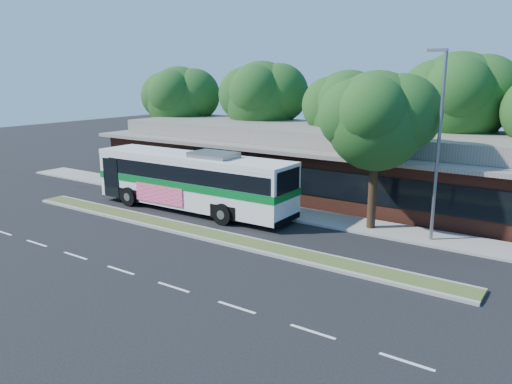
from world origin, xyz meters
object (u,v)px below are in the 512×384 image
(lamp_post, at_px, (438,141))
(transit_bus, at_px, (193,177))
(sidewalk_tree, at_px, (384,119))
(sedan, at_px, (164,168))

(lamp_post, xyz_separation_m, transit_bus, (-13.24, -2.20, -2.87))
(lamp_post, bearing_deg, transit_bus, -170.56)
(lamp_post, bearing_deg, sidewalk_tree, 173.38)
(sedan, bearing_deg, lamp_post, -121.25)
(lamp_post, relative_size, sedan, 1.86)
(lamp_post, relative_size, transit_bus, 0.69)
(lamp_post, relative_size, sidewalk_tree, 1.11)
(transit_bus, distance_m, sedan, 10.58)
(transit_bus, xyz_separation_m, sidewalk_tree, (10.48, 2.52, 3.73))
(transit_bus, bearing_deg, lamp_post, 8.46)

